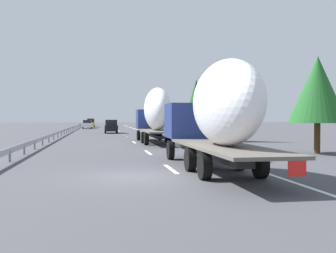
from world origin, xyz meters
name	(u,v)px	position (x,y,z in m)	size (l,w,h in m)	color
ground_plane	(110,134)	(40.00, 0.00, 0.00)	(260.00, 260.00, 0.00)	#424247
lane_stripe_0	(171,169)	(2.00, -1.80, 0.00)	(3.20, 0.20, 0.01)	white
lane_stripe_1	(148,152)	(10.56, -1.80, 0.00)	(3.20, 0.20, 0.01)	white
lane_stripe_2	(134,142)	(21.54, -1.80, 0.00)	(3.20, 0.20, 0.01)	white
lane_stripe_3	(126,136)	(33.63, -1.80, 0.00)	(3.20, 0.20, 0.01)	white
lane_stripe_4	(125,136)	(34.52, -1.80, 0.00)	(3.20, 0.20, 0.01)	white
lane_stripe_5	(119,131)	(52.67, -1.80, 0.00)	(3.20, 0.20, 0.01)	white
lane_stripe_6	(118,130)	(55.81, -1.80, 0.00)	(3.20, 0.20, 0.01)	white
edge_line_right	(145,132)	(45.00, -5.50, 0.00)	(110.00, 0.20, 0.01)	white
truck_lead	(156,113)	(20.02, -3.60, 2.71)	(12.64, 2.55, 4.91)	navy
truck_trailing	(216,112)	(0.92, -3.60, 2.56)	(13.62, 2.55, 4.63)	navy
car_red_compact	(91,122)	(93.79, 3.78, 0.98)	(4.54, 1.92, 1.98)	red
car_black_suv	(111,126)	(43.39, -0.28, 0.98)	(4.50, 1.88, 1.96)	black
car_yellow_coupe	(91,123)	(77.83, 3.37, 0.97)	(4.25, 1.79, 1.96)	gold
car_white_van	(87,124)	(66.98, 3.81, 0.91)	(4.62, 1.86, 1.77)	white
road_sign	(155,118)	(43.11, -6.70, 2.20)	(0.10, 0.90, 3.18)	gray
tree_0	(318,90)	(7.97, -12.41, 4.11)	(3.64, 3.64, 6.26)	#472D19
tree_1	(196,101)	(32.39, -10.37, 4.33)	(3.08, 3.08, 6.98)	#472D19
tree_2	(232,100)	(21.32, -11.19, 3.95)	(2.60, 2.60, 6.49)	#472D19
guardrail_median	(67,129)	(43.00, 6.00, 0.58)	(94.00, 0.10, 0.76)	#9EA0A5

